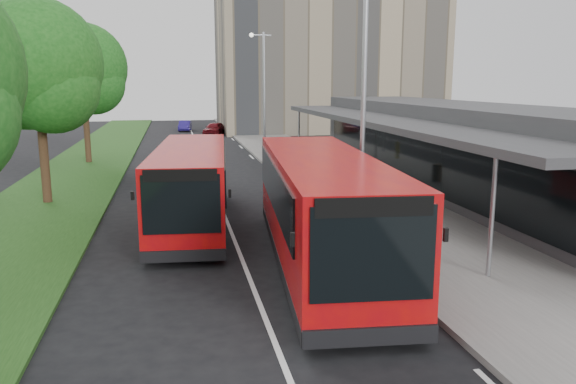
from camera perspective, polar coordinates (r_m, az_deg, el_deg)
The scene contains 17 objects.
ground at distance 16.15m, azimuth -4.68°, elevation -6.90°, with size 120.00×120.00×0.00m, color black.
pavement at distance 36.44m, azimuth 0.91°, elevation 3.40°, with size 5.00×80.00×0.15m, color slate.
grass_verge at distance 35.98m, azimuth -19.77°, elevation 2.60°, with size 5.00×80.00×0.10m, color #1C4315.
lane_centre_line at distance 30.72m, azimuth -8.06°, elevation 1.70°, with size 0.12×70.00×0.01m, color silver.
kerb_dashes at distance 34.99m, azimuth -3.06°, elevation 2.95°, with size 0.12×56.00×0.01m.
office_block at distance 59.52m, azimuth 4.01°, elevation 14.99°, with size 22.00×12.00×18.00m, color tan.
station_building at distance 26.63m, azimuth 16.93°, elevation 4.31°, with size 7.70×26.00×4.00m.
tree_mid at distance 24.87m, azimuth -24.15°, elevation 11.03°, with size 5.16×5.16×8.29m.
tree_far at distance 36.69m, azimuth -20.13°, elevation 11.25°, with size 5.28×5.28×8.48m.
lamp_post_near at distance 18.23m, azimuth 7.45°, elevation 10.20°, with size 1.44×0.28×8.00m.
lamp_post_far at distance 37.72m, azimuth -2.58°, elevation 10.73°, with size 1.44×0.28×8.00m.
bus_main at distance 15.30m, azimuth 3.49°, elevation -1.84°, with size 3.68×10.94×3.04m.
bus_second at distance 19.96m, azimuth -9.76°, elevation 0.66°, with size 3.31×9.92×2.76m.
litter_bin at distance 26.82m, azimuth 5.51°, elevation 1.62°, with size 0.47×0.47×0.85m, color #3D2D19.
bollard at distance 34.51m, azimuth -0.69°, elevation 3.99°, with size 0.17×0.17×1.08m, color yellow.
car_near at distance 54.08m, azimuth -7.49°, elevation 6.42°, with size 1.45×3.60×1.23m, color maroon.
car_far at distance 58.97m, azimuth -10.43°, elevation 6.64°, with size 1.13×3.23×1.06m, color navy.
Camera 1 is at (-1.77, -15.26, 5.00)m, focal length 35.00 mm.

